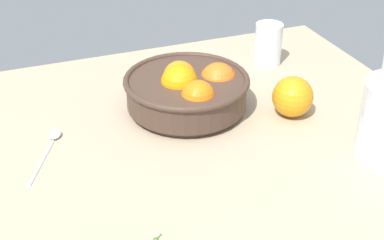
# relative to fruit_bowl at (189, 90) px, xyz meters

# --- Properties ---
(ground_plane) EXTENTS (1.12, 1.01, 0.03)m
(ground_plane) POSITION_rel_fruit_bowl_xyz_m (-0.09, -0.18, -0.06)
(ground_plane) COLOR tan
(fruit_bowl) EXTENTS (0.26, 0.26, 0.10)m
(fruit_bowl) POSITION_rel_fruit_bowl_xyz_m (0.00, 0.00, 0.00)
(fruit_bowl) COLOR #473328
(fruit_bowl) RESTS_ON ground_plane
(second_glass) EXTENTS (0.06, 0.06, 0.10)m
(second_glass) POSITION_rel_fruit_bowl_xyz_m (0.26, 0.14, -0.00)
(second_glass) COLOR white
(second_glass) RESTS_ON ground_plane
(loose_orange_0) EXTENTS (0.08, 0.08, 0.08)m
(loose_orange_0) POSITION_rel_fruit_bowl_xyz_m (0.19, -0.10, -0.00)
(loose_orange_0) COLOR orange
(loose_orange_0) RESTS_ON ground_plane
(spoon) EXTENTS (0.09, 0.16, 0.01)m
(spoon) POSITION_rel_fruit_bowl_xyz_m (-0.29, -0.04, -0.04)
(spoon) COLOR silver
(spoon) RESTS_ON ground_plane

